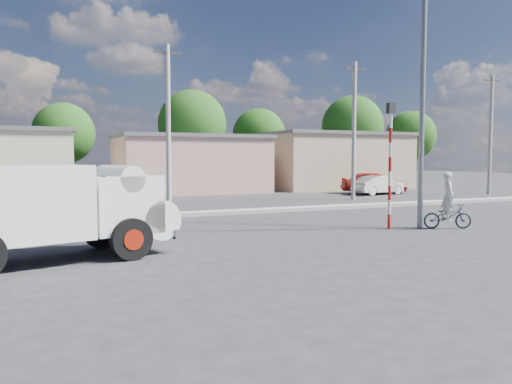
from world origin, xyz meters
name	(u,v)px	position (x,y,z in m)	size (l,w,h in m)	color
ground_plane	(335,241)	(0.00, 0.00, 0.00)	(120.00, 120.00, 0.00)	#29292C
median	(236,212)	(0.00, 8.00, 0.08)	(40.00, 0.80, 0.16)	#99968E
truck	(57,208)	(-7.62, 0.34, 1.28)	(5.91, 3.29, 2.31)	black
bicycle	(447,216)	(5.06, 0.67, 0.43)	(0.58, 1.65, 0.87)	black
cyclist	(448,205)	(5.06, 0.67, 0.84)	(0.61, 0.40, 1.68)	silver
car_cream	(379,185)	(12.95, 14.68, 0.63)	(1.34, 3.83, 1.26)	white
car_red	(374,182)	(13.29, 15.70, 0.76)	(1.79, 4.45, 1.52)	#AB231A
traffic_pole	(390,154)	(3.20, 1.50, 2.59)	(0.28, 0.18, 4.36)	red
streetlight	(419,86)	(4.14, 1.20, 4.96)	(2.34, 0.22, 9.00)	slate
building_row	(177,162)	(1.10, 22.00, 2.13)	(37.80, 7.30, 4.44)	beige
tree_row	(229,129)	(7.45, 28.53, 4.96)	(51.24, 7.43, 8.42)	#38281E
utility_poles	(265,128)	(3.25, 12.00, 4.07)	(35.40, 0.24, 8.00)	#99968E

